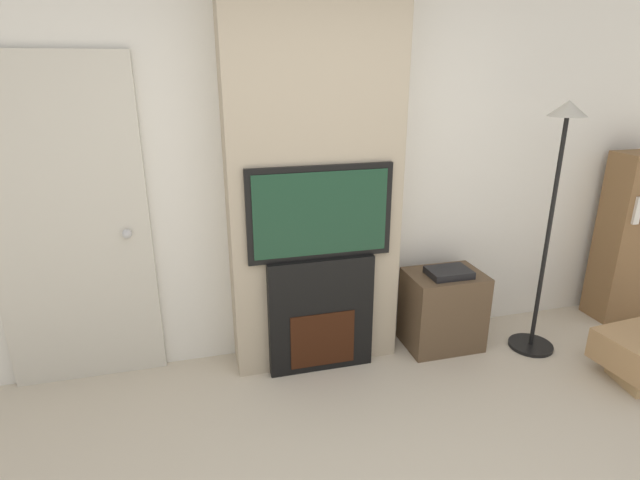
% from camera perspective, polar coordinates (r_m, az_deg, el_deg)
% --- Properties ---
extents(wall_back, '(6.00, 0.06, 2.70)m').
position_cam_1_polar(wall_back, '(3.42, -1.48, 8.41)').
color(wall_back, silver).
rests_on(wall_back, ground_plane).
extents(chimney_breast, '(1.13, 0.31, 2.70)m').
position_cam_1_polar(chimney_breast, '(3.24, -0.71, 7.81)').
color(chimney_breast, tan).
rests_on(chimney_breast, ground_plane).
extents(fireplace, '(0.71, 0.15, 0.81)m').
position_cam_1_polar(fireplace, '(3.42, 0.01, -8.44)').
color(fireplace, black).
rests_on(fireplace, ground_plane).
extents(television, '(0.94, 0.07, 0.61)m').
position_cam_1_polar(television, '(3.15, 0.02, 3.12)').
color(television, black).
rests_on(television, fireplace).
extents(floor_lamp, '(0.32, 0.32, 1.79)m').
position_cam_1_polar(floor_lamp, '(3.73, 25.21, 4.59)').
color(floor_lamp, black).
rests_on(floor_lamp, ground_plane).
extents(media_stand, '(0.55, 0.40, 0.63)m').
position_cam_1_polar(media_stand, '(3.83, 13.85, -7.63)').
color(media_stand, brown).
rests_on(media_stand, ground_plane).
extents(bookshelf, '(0.43, 0.30, 1.38)m').
position_cam_1_polar(bookshelf, '(4.72, 31.79, 0.25)').
color(bookshelf, brown).
rests_on(bookshelf, ground_plane).
extents(entry_door, '(0.95, 0.09, 2.09)m').
position_cam_1_polar(entry_door, '(3.43, -26.67, 1.05)').
color(entry_door, beige).
rests_on(entry_door, ground_plane).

